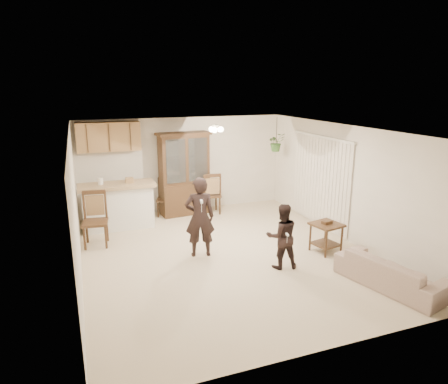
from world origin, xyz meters
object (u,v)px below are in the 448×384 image
object	(u,v)px
adult	(200,212)
china_hutch	(184,174)
chair_hutch_right	(211,202)
child	(282,233)
chair_bar	(96,231)
chair_hutch_left	(166,205)
side_table	(326,237)
sofa	(391,266)

from	to	relation	value
adult	china_hutch	world-z (taller)	china_hutch
adult	chair_hutch_right	bearing A→B (deg)	-101.71
china_hutch	child	bearing A→B (deg)	-82.85
adult	chair_bar	world-z (taller)	adult
china_hutch	chair_hutch_left	xyz separation A→B (m)	(-0.51, 0.04, -0.79)
chair_bar	chair_hutch_right	bearing A→B (deg)	31.65
child	side_table	xyz separation A→B (m)	(1.20, 0.34, -0.36)
sofa	chair_hutch_right	distance (m)	5.14
child	side_table	bearing A→B (deg)	-153.89
china_hutch	side_table	bearing A→B (deg)	-64.75
adult	chair_hutch_left	world-z (taller)	adult
adult	chair_bar	distance (m)	2.36
child	chair_bar	bearing A→B (deg)	-25.46
child	chair_hutch_left	world-z (taller)	child
sofa	child	world-z (taller)	child
child	chair_hutch_left	bearing A→B (deg)	-60.06
chair_bar	chair_hutch_right	size ratio (longest dim) A/B	1.05
child	sofa	bearing A→B (deg)	147.04
child	chair_hutch_left	distance (m)	4.07
side_table	chair_hutch_right	size ratio (longest dim) A/B	0.61
sofa	adult	xyz separation A→B (m)	(-2.63, 2.34, 0.53)
chair_bar	chair_hutch_left	bearing A→B (deg)	47.91
side_table	chair_hutch_right	xyz separation A→B (m)	(-1.39, 3.26, -0.00)
sofa	chair_hutch_left	distance (m)	5.80
sofa	adult	distance (m)	3.56
china_hutch	chair_bar	size ratio (longest dim) A/B	1.86
china_hutch	side_table	distance (m)	4.07
adult	child	bearing A→B (deg)	151.06
adult	side_table	world-z (taller)	adult
sofa	chair_bar	world-z (taller)	chair_bar
adult	chair_bar	xyz separation A→B (m)	(-1.92, 1.24, -0.57)
chair_bar	adult	bearing A→B (deg)	-24.93
adult	side_table	distance (m)	2.62
sofa	chair_hutch_left	bearing A→B (deg)	13.70
china_hutch	chair_hutch_right	xyz separation A→B (m)	(0.65, -0.18, -0.75)
sofa	chair_hutch_left	size ratio (longest dim) A/B	1.91
sofa	chair_hutch_left	world-z (taller)	chair_hutch_left
chair_hutch_left	sofa	bearing A→B (deg)	-42.47
chair_hutch_right	child	bearing A→B (deg)	97.79
chair_hutch_right	side_table	bearing A→B (deg)	117.81
adult	child	size ratio (longest dim) A/B	1.33
adult	china_hutch	xyz separation A→B (m)	(0.41, 2.73, 0.16)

